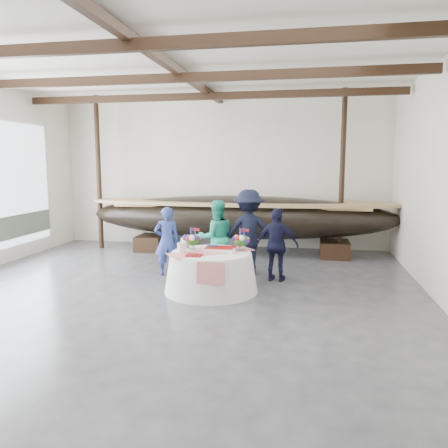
# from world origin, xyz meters

# --- Properties ---
(floor) EXTENTS (10.00, 12.00, 0.01)m
(floor) POSITION_xyz_m (0.00, 0.00, 0.00)
(floor) COLOR #3D3D42
(floor) RESTS_ON ground
(wall_back) EXTENTS (10.00, 0.02, 4.50)m
(wall_back) POSITION_xyz_m (0.00, 6.00, 2.25)
(wall_back) COLOR silver
(wall_back) RESTS_ON ground
(ceiling) EXTENTS (10.00, 12.00, 0.01)m
(ceiling) POSITION_xyz_m (0.00, 0.00, 4.50)
(ceiling) COLOR white
(ceiling) RESTS_ON wall_back
(pavilion_structure) EXTENTS (9.80, 11.76, 4.50)m
(pavilion_structure) POSITION_xyz_m (0.00, 0.84, 4.00)
(pavilion_structure) COLOR black
(pavilion_structure) RESTS_ON ground
(longboat_display) EXTENTS (8.79, 1.76, 1.65)m
(longboat_display) POSITION_xyz_m (0.73, 4.91, 1.05)
(longboat_display) COLOR black
(longboat_display) RESTS_ON ground
(banquet_table) EXTENTS (1.88, 1.88, 0.80)m
(banquet_table) POSITION_xyz_m (0.73, 1.16, 0.40)
(banquet_table) COLOR white
(banquet_table) RESTS_ON ground
(tabletop_items) EXTENTS (1.71, 1.49, 0.40)m
(tabletop_items) POSITION_xyz_m (0.73, 1.33, 0.95)
(tabletop_items) COLOR red
(tabletop_items) RESTS_ON banquet_table
(guest_woman_blue) EXTENTS (0.68, 0.57, 1.58)m
(guest_woman_blue) POSITION_xyz_m (-0.54, 2.23, 0.79)
(guest_woman_blue) COLOR navy
(guest_woman_blue) RESTS_ON ground
(guest_woman_teal) EXTENTS (1.03, 0.94, 1.73)m
(guest_woman_teal) POSITION_xyz_m (0.56, 2.48, 0.87)
(guest_woman_teal) COLOR #20A887
(guest_woman_teal) RESTS_ON ground
(guest_man_left) EXTENTS (1.40, 1.00, 1.97)m
(guest_man_left) POSITION_xyz_m (1.29, 2.67, 0.98)
(guest_man_left) COLOR black
(guest_man_left) RESTS_ON ground
(guest_man_right) EXTENTS (1.00, 0.56, 1.61)m
(guest_man_right) POSITION_xyz_m (1.98, 2.18, 0.80)
(guest_man_right) COLOR black
(guest_man_right) RESTS_ON ground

